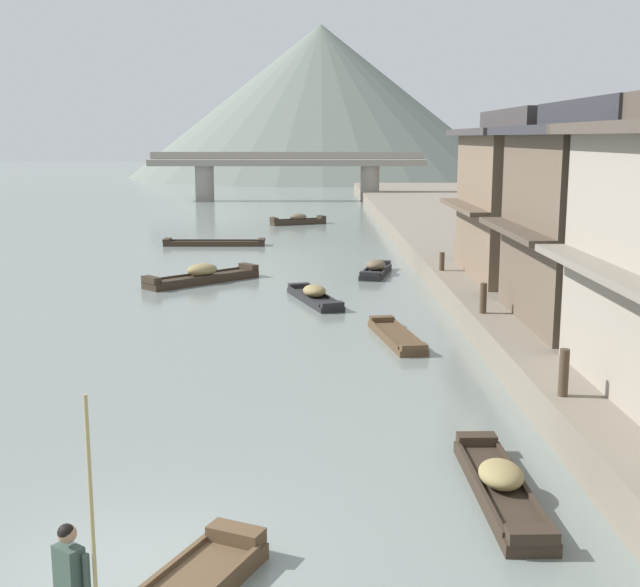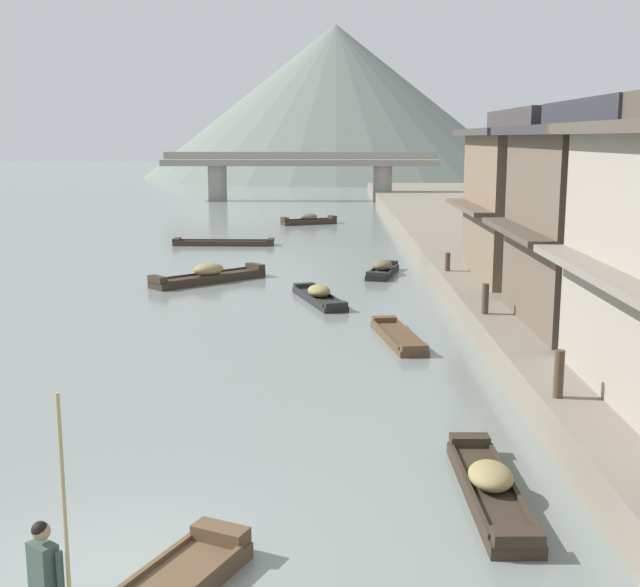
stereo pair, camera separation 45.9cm
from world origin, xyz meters
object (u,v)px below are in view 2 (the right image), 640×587
boatman_person (46,574)px  boat_midriver_drifting (398,337)px  mooring_post_dock_near (559,374)px  mooring_post_dock_mid (485,299)px  boat_moored_far (224,243)px  stone_bridge (300,169)px  house_waterfront_second (628,216)px  mooring_post_dock_far (448,262)px  boat_midriver_upstream (309,220)px  boat_upstream_distant (383,269)px  house_waterfront_tall (541,196)px  boat_moored_second (209,276)px  boat_moored_third (490,487)px  boat_moored_nearest (319,296)px

boatman_person → boat_midriver_drifting: (5.04, 16.16, -1.34)m
mooring_post_dock_near → mooring_post_dock_mid: 8.00m
boat_moored_far → stone_bridge: bearing=84.7°
house_waterfront_second → mooring_post_dock_far: house_waterfront_second is taller
boat_midriver_upstream → mooring_post_dock_near: 42.53m
boat_upstream_distant → house_waterfront_tall: bearing=-45.5°
mooring_post_dock_mid → mooring_post_dock_far: mooring_post_dock_mid is taller
mooring_post_dock_near → stone_bridge: (-7.55, 64.17, 1.67)m
boat_moored_far → boat_midriver_upstream: 12.39m
boat_upstream_distant → mooring_post_dock_far: mooring_post_dock_far is taller
house_waterfront_tall → mooring_post_dock_far: 4.33m
stone_bridge → boat_moored_far: bearing=-95.3°
house_waterfront_second → stone_bridge: house_waterfront_second is taller
boat_midriver_upstream → stone_bridge: size_ratio=0.15×
boat_midriver_drifting → boat_upstream_distant: (0.28, 12.10, 0.13)m
boat_moored_second → boat_moored_third: (7.84, -21.16, -0.07)m
mooring_post_dock_mid → stone_bridge: bearing=97.7°
boat_moored_nearest → boat_moored_second: boat_moored_second is taller
boat_moored_second → boat_midriver_upstream: bearing=81.4°
stone_bridge → house_waterfront_tall: bearing=-77.7°
boat_upstream_distant → house_waterfront_second: bearing=-66.5°
boatman_person → boat_moored_second: (-2.13, 26.26, -1.18)m
mooring_post_dock_far → stone_bridge: size_ratio=0.03×
mooring_post_dock_mid → boat_moored_third: bearing=-99.7°
mooring_post_dock_near → boat_moored_second: bearing=117.9°
boatman_person → mooring_post_dock_near: 10.99m
boat_midriver_upstream → mooring_post_dock_mid: bearing=-79.8°
stone_bridge → boat_upstream_distant: bearing=-83.1°
house_waterfront_tall → stone_bridge: bearing=102.3°
house_waterfront_second → mooring_post_dock_near: house_waterfront_second is taller
boatman_person → mooring_post_dock_mid: (7.58, 15.96, -0.13)m
boat_moored_second → boat_moored_far: 12.27m
boat_moored_third → mooring_post_dock_far: (1.86, 18.86, 1.03)m
mooring_post_dock_near → boat_midriver_drifting: bearing=107.2°
boat_midriver_upstream → boatman_person: bearing=-91.7°
boat_moored_nearest → mooring_post_dock_far: mooring_post_dock_far is taller
mooring_post_dock_near → boat_upstream_distant: bearing=96.4°
boatman_person → boat_moored_third: 7.76m
house_waterfront_tall → boat_moored_second: bearing=164.6°
boat_upstream_distant → boat_moored_nearest: bearing=-114.2°
boatman_person → mooring_post_dock_near: boatman_person is taller
boat_midriver_upstream → house_waterfront_tall: 29.08m
boat_moored_third → boat_moored_far: boat_moored_third is taller
boat_upstream_distant → mooring_post_dock_mid: 12.55m
mooring_post_dock_far → house_waterfront_second: bearing=-68.7°
boat_moored_far → boat_midriver_upstream: size_ratio=1.44×
boat_moored_second → boat_moored_third: 22.56m
boat_moored_far → mooring_post_dock_near: (10.64, -30.54, 1.24)m
boat_midriver_drifting → stone_bridge: (-5.01, 55.96, 2.92)m
boat_moored_second → house_waterfront_second: size_ratio=0.65×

